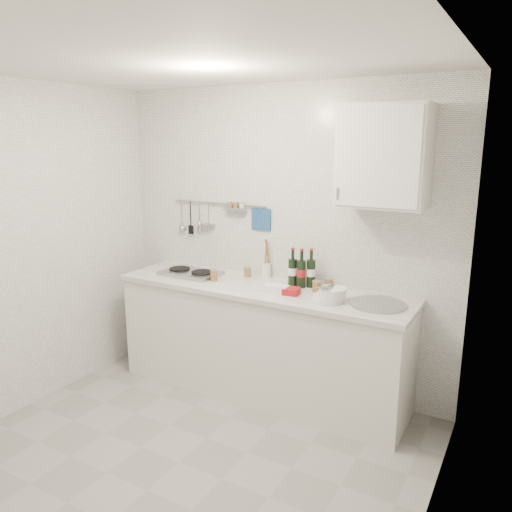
# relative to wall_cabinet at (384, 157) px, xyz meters

# --- Properties ---
(floor) EXTENTS (3.00, 3.00, 0.00)m
(floor) POSITION_rel_wall_cabinet_xyz_m (-0.90, -1.22, -1.95)
(floor) COLOR gray
(floor) RESTS_ON ground
(ceiling) EXTENTS (3.00, 3.00, 0.00)m
(ceiling) POSITION_rel_wall_cabinet_xyz_m (-0.90, -1.22, 0.55)
(ceiling) COLOR silver
(ceiling) RESTS_ON back_wall
(back_wall) EXTENTS (3.00, 0.02, 2.50)m
(back_wall) POSITION_rel_wall_cabinet_xyz_m (-0.90, 0.18, -0.70)
(back_wall) COLOR silver
(back_wall) RESTS_ON floor
(wall_left) EXTENTS (0.02, 2.80, 2.50)m
(wall_left) POSITION_rel_wall_cabinet_xyz_m (-2.40, -1.22, -0.70)
(wall_left) COLOR silver
(wall_left) RESTS_ON floor
(wall_right) EXTENTS (0.02, 2.80, 2.50)m
(wall_right) POSITION_rel_wall_cabinet_xyz_m (0.60, -1.22, -0.70)
(wall_right) COLOR silver
(wall_right) RESTS_ON floor
(counter) EXTENTS (2.44, 0.64, 0.96)m
(counter) POSITION_rel_wall_cabinet_xyz_m (-0.89, -0.12, -1.52)
(counter) COLOR silver
(counter) RESTS_ON floor
(wall_rail) EXTENTS (0.98, 0.09, 0.34)m
(wall_rail) POSITION_rel_wall_cabinet_xyz_m (-1.50, 0.15, -0.52)
(wall_rail) COLOR #93969B
(wall_rail) RESTS_ON back_wall
(wall_cabinet) EXTENTS (0.60, 0.38, 0.70)m
(wall_cabinet) POSITION_rel_wall_cabinet_xyz_m (0.00, 0.00, 0.00)
(wall_cabinet) COLOR silver
(wall_cabinet) RESTS_ON back_wall
(plate_stack_hob) EXTENTS (0.29, 0.29, 0.02)m
(plate_stack_hob) POSITION_rel_wall_cabinet_xyz_m (-1.61, -0.05, -1.02)
(plate_stack_hob) COLOR #5358BD
(plate_stack_hob) RESTS_ON counter
(plate_stack_sink) EXTENTS (0.25, 0.24, 0.11)m
(plate_stack_sink) POSITION_rel_wall_cabinet_xyz_m (-0.28, -0.20, -0.98)
(plate_stack_sink) COLOR white
(plate_stack_sink) RESTS_ON counter
(wine_bottles) EXTENTS (0.21, 0.12, 0.31)m
(wine_bottles) POSITION_rel_wall_cabinet_xyz_m (-0.61, 0.03, -0.87)
(wine_bottles) COLOR black
(wine_bottles) RESTS_ON counter
(butter_dish) EXTENTS (0.19, 0.10, 0.06)m
(butter_dish) POSITION_rel_wall_cabinet_xyz_m (-0.72, -0.21, -1.00)
(butter_dish) COLOR white
(butter_dish) RESTS_ON counter
(strawberry_punnet) EXTENTS (0.13, 0.13, 0.05)m
(strawberry_punnet) POSITION_rel_wall_cabinet_xyz_m (-0.60, -0.19, -1.01)
(strawberry_punnet) COLOR #A7121A
(strawberry_punnet) RESTS_ON counter
(utensil_crock) EXTENTS (0.08, 0.08, 0.34)m
(utensil_crock) POSITION_rel_wall_cabinet_xyz_m (-0.99, 0.13, -0.95)
(utensil_crock) COLOR white
(utensil_crock) RESTS_ON counter
(jar_a) EXTENTS (0.06, 0.06, 0.09)m
(jar_a) POSITION_rel_wall_cabinet_xyz_m (-1.14, 0.06, -0.98)
(jar_a) COLOR brown
(jar_a) RESTS_ON counter
(jar_b) EXTENTS (0.07, 0.07, 0.08)m
(jar_b) POSITION_rel_wall_cabinet_xyz_m (-0.41, 0.10, -0.99)
(jar_b) COLOR brown
(jar_b) RESTS_ON counter
(jar_c) EXTENTS (0.07, 0.07, 0.08)m
(jar_c) POSITION_rel_wall_cabinet_xyz_m (-0.46, -0.03, -0.99)
(jar_c) COLOR brown
(jar_c) RESTS_ON counter
(jar_d) EXTENTS (0.06, 0.06, 0.10)m
(jar_d) POSITION_rel_wall_cabinet_xyz_m (-1.32, -0.18, -0.98)
(jar_d) COLOR brown
(jar_d) RESTS_ON counter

